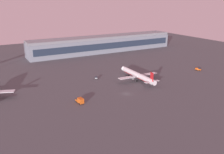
# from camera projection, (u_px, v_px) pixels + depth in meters

# --- Properties ---
(ground_plane) EXTENTS (416.00, 416.00, 0.00)m
(ground_plane) POSITION_uv_depth(u_px,v_px,m) (126.00, 94.00, 142.50)
(ground_plane) COLOR #4C4C51
(terminal_building) EXTENTS (155.21, 22.40, 16.40)m
(terminal_building) POSITION_uv_depth(u_px,v_px,m) (104.00, 44.00, 255.55)
(terminal_building) COLOR gray
(terminal_building) RESTS_ON ground
(airplane_far_stand) EXTENTS (29.31, 37.70, 9.68)m
(airplane_far_stand) POSITION_uv_depth(u_px,v_px,m) (138.00, 75.00, 164.58)
(airplane_far_stand) COLOR white
(airplane_far_stand) RESTS_ON ground
(catering_truck) EXTENTS (2.87, 5.84, 3.05)m
(catering_truck) POSITION_uv_depth(u_px,v_px,m) (80.00, 100.00, 129.25)
(catering_truck) COLOR #D85919
(catering_truck) RESTS_ON ground
(pushback_tug) EXTENTS (2.81, 3.52, 2.05)m
(pushback_tug) POSITION_uv_depth(u_px,v_px,m) (96.00, 78.00, 168.09)
(pushback_tug) COLOR gray
(pushback_tug) RESTS_ON ground
(cargo_loader) EXTENTS (3.51, 4.58, 2.25)m
(cargo_loader) POSITION_uv_depth(u_px,v_px,m) (198.00, 69.00, 188.77)
(cargo_loader) COLOR #D85919
(cargo_loader) RESTS_ON ground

